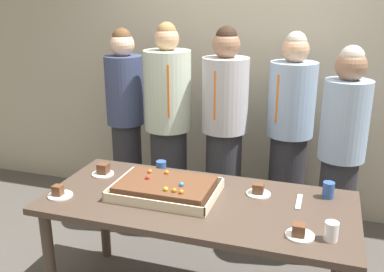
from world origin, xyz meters
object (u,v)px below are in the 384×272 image
Objects in this scene: person_serving_front at (224,133)px; sheet_cake at (166,188)px; party_table at (198,213)px; plated_slice_far_left at (103,171)px; person_striped_tie_right at (126,122)px; drink_cup_far_end at (161,168)px; person_green_shirt_behind at (289,135)px; person_far_right_suit at (168,128)px; person_left_edge_reaching at (341,155)px; drink_cup_nearest at (331,231)px; plated_slice_near_right at (299,232)px; plated_slice_near_left at (59,193)px; drink_cup_middle at (328,190)px; cake_server_utensil at (299,202)px; plated_slice_far_right at (258,191)px.

sheet_cake is at bearing 0.01° from person_serving_front.
sheet_cake reaches higher than party_table.
person_striped_tie_right is at bearing 106.15° from plated_slice_far_left.
drink_cup_far_end is 0.06× the size of person_green_shirt_behind.
person_green_shirt_behind is 0.99m from person_far_right_suit.
person_left_edge_reaching is at bearing 38.63° from sheet_cake.
sheet_cake is at bearing 0.01° from person_left_edge_reaching.
person_left_edge_reaching is at bearing 81.01° from person_green_shirt_behind.
person_green_shirt_behind is at bearing 104.26° from drink_cup_nearest.
drink_cup_far_end is at bearing -13.38° from person_left_edge_reaching.
person_striped_tie_right is (-0.25, 0.87, 0.09)m from plated_slice_far_left.
person_serving_front is at bearing -40.91° from person_green_shirt_behind.
plated_slice_far_left is at bearing 163.21° from plated_slice_near_right.
drink_cup_far_end reaches higher than plated_slice_near_left.
drink_cup_middle and drink_cup_far_end have the same top height.
person_left_edge_reaching is at bearing 89.71° from person_serving_front.
plated_slice_near_left is 0.40m from plated_slice_far_left.
person_left_edge_reaching is (0.90, -0.13, -0.04)m from person_serving_front.
drink_cup_nearest is 0.06× the size of person_far_right_suit.
party_table is at bearing 7.06° from person_left_edge_reaching.
person_green_shirt_behind reaches higher than sheet_cake.
cake_server_utensil is 0.12× the size of person_left_edge_reaching.
party_table is 0.81m from drink_cup_middle.
plated_slice_near_left is at bearing -13.14° from person_green_shirt_behind.
person_far_right_suit is (0.19, 0.76, 0.10)m from plated_slice_far_left.
plated_slice_near_left is 1.64m from drink_cup_middle.
drink_cup_nearest is at bearing -16.22° from party_table.
person_striped_tie_right is (-0.91, 0.07, -0.01)m from person_serving_front.
person_serving_front is (-0.69, 1.21, 0.10)m from plated_slice_near_right.
person_left_edge_reaching is at bearing 45.68° from party_table.
drink_cup_nearest is at bearing -13.59° from sheet_cake.
party_table is 1.08× the size of person_serving_front.
plated_slice_near_right is 2.05m from person_striped_tie_right.
person_striped_tie_right is (-0.16, 1.25, 0.10)m from plated_slice_near_left.
drink_cup_middle is 1.45m from person_far_right_suit.
plated_slice_near_right is 0.09× the size of person_left_edge_reaching.
plated_slice_near_right is 0.09× the size of person_striped_tie_right.
plated_slice_far_left is at bearing 167.03° from party_table.
drink_cup_middle is (1.57, 0.49, 0.03)m from plated_slice_near_left.
person_serving_front reaches higher than plated_slice_near_left.
plated_slice_far_right is at bearing 0.92° from plated_slice_far_left.
drink_cup_nearest reaches higher than plated_slice_far_left.
sheet_cake is 0.37× the size of person_serving_front.
plated_slice_near_right is at bearing -104.20° from drink_cup_middle.
plated_slice_near_left is (-0.61, -0.23, -0.02)m from sheet_cake.
party_table is 0.25m from sheet_cake.
person_left_edge_reaching is (1.17, 0.55, 0.03)m from drink_cup_far_end.
party_table is 12.43× the size of plated_slice_far_right.
person_far_right_suit is at bearing 145.35° from cake_server_utensil.
drink_cup_middle reaches higher than party_table.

